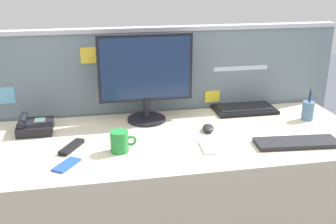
{
  "coord_description": "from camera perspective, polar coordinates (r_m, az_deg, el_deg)",
  "views": [
    {
      "loc": [
        -0.37,
        -1.85,
        1.56
      ],
      "look_at": [
        0.0,
        0.05,
        0.86
      ],
      "focal_mm": 43.02,
      "sensor_mm": 36.0,
      "label": 1
    }
  ],
  "objects": [
    {
      "name": "desk_phone",
      "position": [
        2.23,
        -18.46,
        -1.92
      ],
      "size": [
        0.18,
        0.19,
        0.09
      ],
      "color": "black",
      "rests_on": "desk"
    },
    {
      "name": "keyboard_main",
      "position": [
        2.06,
        17.78,
        -4.16
      ],
      "size": [
        0.42,
        0.16,
        0.02
      ],
      "primitive_type": "cube",
      "rotation": [
        0.0,
        0.0,
        -0.09
      ],
      "color": "#232328",
      "rests_on": "desk"
    },
    {
      "name": "coffee_mug",
      "position": [
        1.89,
        -6.82,
        -4.17
      ],
      "size": [
        0.12,
        0.09,
        0.1
      ],
      "color": "#238438",
      "rests_on": "desk"
    },
    {
      "name": "cell_phone_white_slab",
      "position": [
        1.94,
        5.67,
        -5.05
      ],
      "size": [
        0.07,
        0.14,
        0.01
      ],
      "primitive_type": "cube",
      "rotation": [
        0.0,
        0.0,
        -0.07
      ],
      "color": "silver",
      "rests_on": "desk"
    },
    {
      "name": "laptop",
      "position": [
        2.51,
        10.32,
        2.1
      ],
      "size": [
        0.36,
        0.25,
        0.27
      ],
      "color": "black",
      "rests_on": "desk"
    },
    {
      "name": "desk",
      "position": [
        2.23,
        0.25,
        -12.42
      ],
      "size": [
        2.04,
        0.8,
        0.74
      ],
      "primitive_type": "cube",
      "color": "beige",
      "rests_on": "ground_plane"
    },
    {
      "name": "computer_mouse_right_hand",
      "position": [
        2.14,
        5.71,
        -2.28
      ],
      "size": [
        0.08,
        0.11,
        0.03
      ],
      "primitive_type": "ellipsoid",
      "rotation": [
        0.0,
        0.0,
        -0.22
      ],
      "color": "#232328",
      "rests_on": "desk"
    },
    {
      "name": "cell_phone_blue_case",
      "position": [
        1.82,
        -14.16,
        -7.26
      ],
      "size": [
        0.13,
        0.15,
        0.01
      ],
      "primitive_type": "cube",
      "rotation": [
        0.0,
        0.0,
        -0.59
      ],
      "color": "blue",
      "rests_on": "desk"
    },
    {
      "name": "cubicle_divider",
      "position": [
        2.5,
        -1.71,
        -2.21
      ],
      "size": [
        2.22,
        0.08,
        1.24
      ],
      "color": "slate",
      "rests_on": "ground_plane"
    },
    {
      "name": "pen_cup",
      "position": [
        2.4,
        19.2,
        0.19
      ],
      "size": [
        0.07,
        0.07,
        0.18
      ],
      "color": "#4C7093",
      "rests_on": "desk"
    },
    {
      "name": "desktop_monitor",
      "position": [
        2.21,
        -3.2,
        5.44
      ],
      "size": [
        0.52,
        0.21,
        0.49
      ],
      "color": "black",
      "rests_on": "desk"
    },
    {
      "name": "tv_remote",
      "position": [
        1.98,
        -13.5,
        -4.84
      ],
      "size": [
        0.12,
        0.17,
        0.02
      ],
      "primitive_type": "cube",
      "rotation": [
        0.0,
        0.0,
        -0.51
      ],
      "color": "black",
      "rests_on": "desk"
    }
  ]
}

